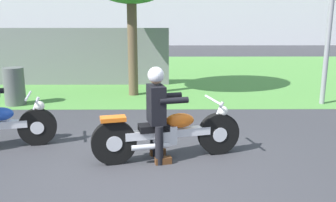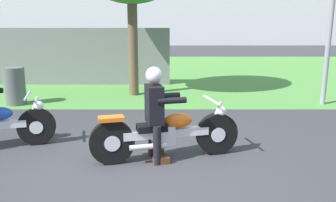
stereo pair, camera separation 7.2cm
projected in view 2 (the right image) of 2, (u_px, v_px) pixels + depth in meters
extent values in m
plane|color=#38383D|center=(142.00, 178.00, 4.73)|extent=(120.00, 120.00, 0.00)
cube|color=#549342|center=(160.00, 72.00, 14.17)|extent=(60.00, 12.00, 0.01)
cylinder|color=black|center=(219.00, 134.00, 5.51)|extent=(0.66, 0.28, 0.65)
cylinder|color=silver|center=(219.00, 134.00, 5.51)|extent=(0.26, 0.19, 0.23)
cylinder|color=black|center=(114.00, 142.00, 5.14)|extent=(0.66, 0.28, 0.65)
cylinder|color=silver|center=(114.00, 142.00, 5.14)|extent=(0.26, 0.19, 0.23)
cube|color=silver|center=(168.00, 133.00, 5.31)|extent=(1.29, 0.45, 0.12)
cube|color=silver|center=(165.00, 134.00, 5.30)|extent=(0.37, 0.31, 0.28)
ellipsoid|color=orange|center=(180.00, 120.00, 5.31)|extent=(0.49, 0.34, 0.22)
cube|color=black|center=(153.00, 127.00, 5.23)|extent=(0.49, 0.34, 0.10)
cube|color=orange|center=(113.00, 119.00, 5.06)|extent=(0.40, 0.28, 0.06)
cylinder|color=silver|center=(216.00, 119.00, 5.45)|extent=(0.26, 0.11, 0.53)
cylinder|color=silver|center=(214.00, 100.00, 5.37)|extent=(0.20, 0.65, 0.04)
sphere|color=white|center=(223.00, 111.00, 5.45)|extent=(0.16, 0.16, 0.16)
cylinder|color=silver|center=(150.00, 147.00, 5.14)|extent=(0.55, 0.21, 0.08)
cylinder|color=black|center=(154.00, 137.00, 5.46)|extent=(0.12, 0.12, 0.58)
cube|color=#593319|center=(158.00, 152.00, 5.53)|extent=(0.26, 0.16, 0.10)
cylinder|color=black|center=(159.00, 145.00, 5.12)|extent=(0.12, 0.12, 0.58)
cube|color=#593319|center=(163.00, 160.00, 5.19)|extent=(0.26, 0.16, 0.10)
cube|color=black|center=(156.00, 104.00, 5.16)|extent=(0.31, 0.42, 0.56)
cylinder|color=black|center=(168.00, 96.00, 5.36)|extent=(0.43, 0.19, 0.09)
cylinder|color=black|center=(174.00, 101.00, 5.04)|extent=(0.43, 0.19, 0.09)
sphere|color=tan|center=(156.00, 77.00, 5.07)|extent=(0.20, 0.20, 0.20)
sphere|color=silver|center=(156.00, 75.00, 5.07)|extent=(0.24, 0.24, 0.24)
cylinder|color=black|center=(39.00, 126.00, 5.96)|extent=(0.63, 0.27, 0.62)
cylinder|color=silver|center=(39.00, 126.00, 5.96)|extent=(0.24, 0.19, 0.22)
ellipsoid|color=#1E47B2|center=(1.00, 113.00, 5.77)|extent=(0.49, 0.34, 0.22)
cylinder|color=silver|center=(34.00, 112.00, 5.89)|extent=(0.26, 0.11, 0.53)
cylinder|color=silver|center=(29.00, 95.00, 5.81)|extent=(0.20, 0.65, 0.04)
sphere|color=white|center=(41.00, 105.00, 5.89)|extent=(0.16, 0.16, 0.16)
cylinder|color=brown|center=(135.00, 48.00, 9.66)|extent=(0.26, 0.26, 2.60)
cylinder|color=#595E5B|center=(17.00, 86.00, 8.74)|extent=(0.49, 0.49, 0.92)
cube|color=slate|center=(62.00, 57.00, 11.32)|extent=(7.00, 0.06, 1.80)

